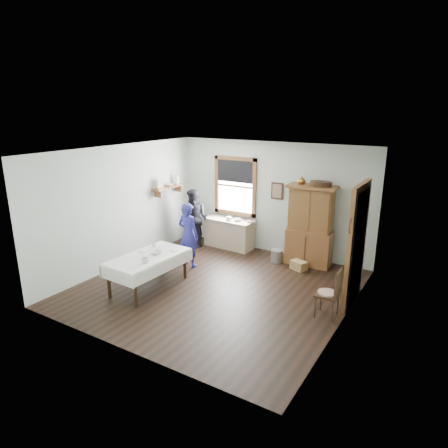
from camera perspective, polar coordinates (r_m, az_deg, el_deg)
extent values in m
cube|color=black|center=(8.07, -1.08, -9.04)|extent=(5.00, 5.00, 0.01)
cube|color=white|center=(7.33, -1.19, 10.31)|extent=(5.00, 5.00, 0.01)
cube|color=beige|center=(9.73, 6.83, 3.68)|extent=(5.00, 0.01, 2.70)
cube|color=beige|center=(5.76, -14.70, -5.80)|extent=(5.00, 0.01, 2.70)
cube|color=beige|center=(9.14, -14.48, 2.45)|extent=(0.01, 5.00, 2.70)
cube|color=beige|center=(6.65, 17.37, -3.00)|extent=(0.01, 5.00, 2.70)
cube|color=white|center=(10.12, 1.67, 5.45)|extent=(1.00, 0.02, 1.30)
cube|color=brown|center=(9.99, 1.63, 9.34)|extent=(1.18, 0.06, 0.09)
cube|color=brown|center=(10.25, 1.57, 1.61)|extent=(1.18, 0.06, 0.09)
cube|color=brown|center=(10.37, -1.03, 5.73)|extent=(0.09, 0.06, 1.48)
cube|color=brown|center=(9.84, 4.36, 5.10)|extent=(0.09, 0.06, 1.48)
cube|color=black|center=(10.01, 1.56, 7.54)|extent=(0.98, 0.03, 0.54)
cube|color=#4F4038|center=(7.54, 18.59, -3.24)|extent=(0.03, 0.90, 2.10)
cube|color=brown|center=(7.08, 17.39, -4.41)|extent=(0.08, 0.12, 2.10)
cube|color=brown|center=(8.02, 19.24, -2.13)|extent=(0.08, 0.12, 2.10)
cube|color=brown|center=(7.27, 19.16, 5.08)|extent=(0.08, 1.14, 0.12)
cube|color=brown|center=(10.09, -7.95, 5.26)|extent=(0.24, 1.00, 0.04)
cube|color=brown|center=(9.81, -9.40, 4.28)|extent=(0.22, 0.03, 0.18)
cube|color=brown|center=(10.41, -6.54, 5.10)|extent=(0.22, 0.03, 0.18)
cube|color=tan|center=(9.84, -9.09, 5.70)|extent=(0.03, 0.22, 0.24)
cylinder|color=silver|center=(10.33, -6.75, 6.30)|extent=(0.12, 0.12, 0.22)
cube|color=#352012|center=(9.59, 7.58, 4.70)|extent=(0.30, 0.04, 0.40)
torus|color=black|center=(6.84, 17.86, 0.73)|extent=(0.01, 0.27, 0.27)
cube|color=tan|center=(10.17, 0.70, -1.34)|extent=(1.32, 0.56, 0.74)
cube|color=brown|center=(9.12, 12.17, -0.25)|extent=(1.10, 0.57, 1.83)
cube|color=white|center=(8.09, -10.69, -6.71)|extent=(0.97, 1.72, 0.67)
cube|color=#352012|center=(7.09, 14.59, -9.44)|extent=(0.42, 0.42, 0.89)
cube|color=#A1A3AA|center=(9.38, 7.53, -4.53)|extent=(0.34, 0.34, 0.29)
cube|color=#A5814A|center=(9.04, 10.63, -5.81)|extent=(0.40, 0.35, 0.20)
imported|color=navy|center=(8.93, -5.11, -1.88)|extent=(0.52, 0.36, 1.36)
imported|color=black|center=(10.19, -4.21, 0.50)|extent=(0.73, 0.60, 1.38)
imported|color=silver|center=(7.60, -11.19, -5.11)|extent=(0.14, 0.14, 0.10)
imported|color=silver|center=(8.39, -9.96, -3.04)|extent=(0.10, 0.10, 0.08)
imported|color=silver|center=(8.04, -9.63, -4.01)|extent=(0.25, 0.25, 0.06)
imported|color=#796050|center=(9.89, 3.31, 0.43)|extent=(0.26, 0.28, 0.02)
imported|color=silver|center=(9.93, 1.96, 0.61)|extent=(0.21, 0.21, 0.06)
imported|color=silver|center=(10.12, -7.78, 5.57)|extent=(0.22, 0.22, 0.05)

